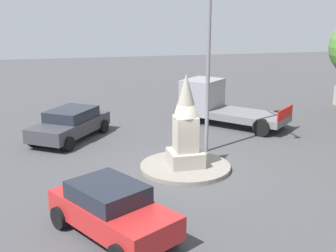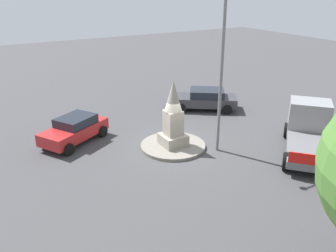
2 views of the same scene
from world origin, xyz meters
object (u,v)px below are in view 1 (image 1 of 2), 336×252
(streetlamp, at_px, (209,30))
(car_red_approaching, at_px, (112,209))
(truck_grey_parked_left, at_px, (218,103))
(monument, at_px, (186,125))
(car_dark_grey_far_side, at_px, (70,123))

(streetlamp, xyz_separation_m, car_red_approaching, (-6.09, 4.68, -4.31))
(truck_grey_parked_left, bearing_deg, car_red_approaching, 147.13)
(monument, height_order, truck_grey_parked_left, monument)
(car_red_approaching, bearing_deg, streetlamp, -37.55)
(car_dark_grey_far_side, bearing_deg, monument, -140.35)
(streetlamp, xyz_separation_m, truck_grey_parked_left, (4.36, -2.07, -4.01))
(monument, bearing_deg, car_dark_grey_far_side, 39.65)
(car_red_approaching, bearing_deg, car_dark_grey_far_side, 5.51)
(monument, bearing_deg, truck_grey_parked_left, -29.60)
(monument, distance_m, car_dark_grey_far_side, 6.56)
(streetlamp, height_order, truck_grey_parked_left, streetlamp)
(monument, relative_size, truck_grey_parked_left, 0.64)
(monument, distance_m, streetlamp, 4.06)
(streetlamp, height_order, car_dark_grey_far_side, streetlamp)
(car_dark_grey_far_side, bearing_deg, streetlamp, -119.66)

